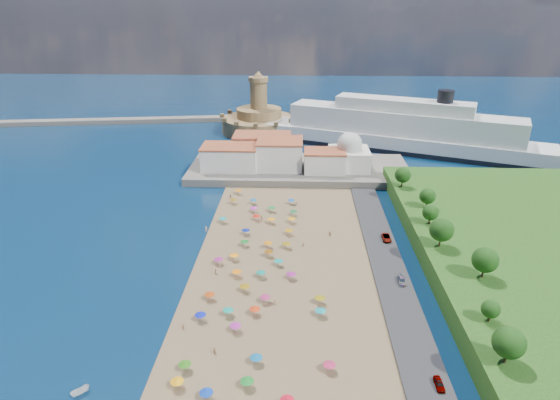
{
  "coord_description": "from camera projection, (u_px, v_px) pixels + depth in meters",
  "views": [
    {
      "loc": [
        9.57,
        -110.49,
        65.76
      ],
      "look_at": [
        4.0,
        25.0,
        8.0
      ],
      "focal_mm": 30.0,
      "sensor_mm": 36.0,
      "label": 1
    }
  ],
  "objects": [
    {
      "name": "beach_parasols",
      "position": [
        255.0,
        276.0,
        117.32
      ],
      "size": [
        32.92,
        116.2,
        2.2
      ],
      "color": "gray",
      "rests_on": "beach"
    },
    {
      "name": "beachgoers",
      "position": [
        255.0,
        266.0,
        124.04
      ],
      "size": [
        39.21,
        96.66,
        1.9
      ],
      "color": "tan",
      "rests_on": "beach"
    },
    {
      "name": "jetty",
      "position": [
        254.0,
        146.0,
        226.96
      ],
      "size": [
        18.0,
        70.0,
        2.4
      ],
      "primitive_type": "cube",
      "color": "#59544C",
      "rests_on": "ground"
    },
    {
      "name": "parked_cars",
      "position": [
        399.0,
        271.0,
        121.01
      ],
      "size": [
        2.47,
        61.82,
        1.45
      ],
      "color": "gray",
      "rests_on": "promenade"
    },
    {
      "name": "ground",
      "position": [
        262.0,
        262.0,
        127.7
      ],
      "size": [
        700.0,
        700.0,
        0.0
      ],
      "primitive_type": "plane",
      "color": "#071938",
      "rests_on": "ground"
    },
    {
      "name": "waterfront_buildings",
      "position": [
        268.0,
        154.0,
        192.42
      ],
      "size": [
        57.0,
        29.0,
        11.0
      ],
      "color": "silver",
      "rests_on": "terrace"
    },
    {
      "name": "domed_building",
      "position": [
        349.0,
        154.0,
        188.32
      ],
      "size": [
        16.0,
        16.0,
        15.0
      ],
      "color": "silver",
      "rests_on": "terrace"
    },
    {
      "name": "terrace",
      "position": [
        299.0,
        169.0,
        193.84
      ],
      "size": [
        90.0,
        36.0,
        3.0
      ],
      "primitive_type": "cube",
      "color": "#59544C",
      "rests_on": "ground"
    },
    {
      "name": "breakwater",
      "position": [
        94.0,
        121.0,
        271.99
      ],
      "size": [
        199.03,
        34.77,
        2.6
      ],
      "primitive_type": "cube",
      "rotation": [
        0.0,
        0.0,
        0.14
      ],
      "color": "#59544C",
      "rests_on": "ground"
    },
    {
      "name": "hillside_trees",
      "position": [
        452.0,
        243.0,
        116.41
      ],
      "size": [
        14.85,
        109.46,
        8.07
      ],
      "color": "#382314",
      "rests_on": "hillside"
    },
    {
      "name": "fortress",
      "position": [
        259.0,
        120.0,
        252.39
      ],
      "size": [
        40.0,
        40.0,
        32.4
      ],
      "color": "#A38551",
      "rests_on": "ground"
    },
    {
      "name": "cruise_ship",
      "position": [
        401.0,
        132.0,
        221.44
      ],
      "size": [
        132.85,
        68.4,
        29.47
      ],
      "color": "black",
      "rests_on": "ground"
    }
  ]
}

